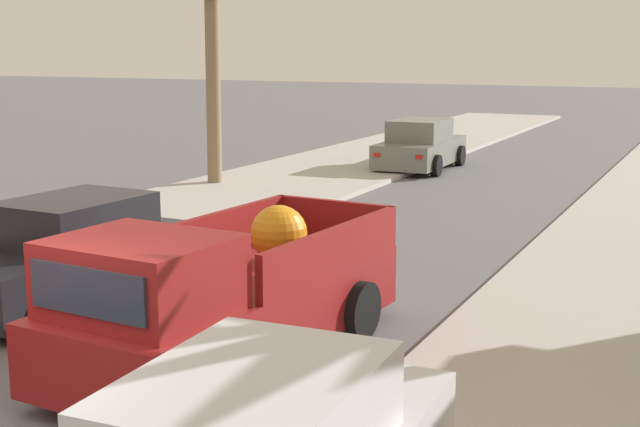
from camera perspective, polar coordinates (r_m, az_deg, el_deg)
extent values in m
cube|color=#B2AFA8|center=(20.73, -6.99, 0.64)|extent=(4.98, 60.00, 0.12)
cube|color=silver|center=(20.17, -4.38, 0.37)|extent=(0.16, 60.00, 0.10)
cube|color=silver|center=(17.63, 18.92, -1.72)|extent=(0.16, 60.00, 0.10)
cube|color=maroon|center=(10.56, -5.69, -6.34)|extent=(2.29, 5.23, 0.80)
cube|color=maroon|center=(9.15, -11.64, -4.03)|extent=(1.83, 1.62, 0.80)
cube|color=#283342|center=(9.70, -8.67, -2.95)|extent=(1.38, 0.16, 0.44)
cube|color=#283342|center=(8.61, -15.00, -4.98)|extent=(1.46, 0.17, 0.48)
cube|color=maroon|center=(10.62, 0.96, -2.40)|extent=(0.34, 3.30, 0.56)
cube|color=maroon|center=(11.59, -6.94, -1.35)|extent=(0.34, 3.30, 0.56)
cube|color=maroon|center=(12.46, 0.98, -0.41)|extent=(1.88, 0.24, 0.56)
cube|color=silver|center=(12.72, 1.17, -4.05)|extent=(1.83, 0.25, 0.20)
cylinder|color=black|center=(8.93, -6.27, -11.15)|extent=(0.32, 0.78, 0.76)
cylinder|color=black|center=(10.14, -15.35, -8.74)|extent=(0.32, 0.78, 0.76)
cylinder|color=black|center=(11.28, 2.60, -6.34)|extent=(0.32, 0.78, 0.76)
cylinder|color=black|center=(12.27, -5.58, -4.96)|extent=(0.32, 0.78, 0.76)
cube|color=red|center=(12.29, 4.17, -3.17)|extent=(0.22, 0.06, 0.18)
cube|color=red|center=(12.99, -1.79, -2.38)|extent=(0.22, 0.06, 0.18)
sphere|color=orange|center=(11.13, -2.72, -1.32)|extent=(0.74, 0.74, 0.74)
cube|color=black|center=(13.42, -15.92, -3.27)|extent=(1.95, 4.28, 0.72)
cube|color=black|center=(13.34, -15.77, -0.34)|extent=(1.62, 2.17, 0.64)
cube|color=#283342|center=(12.69, -18.81, -1.18)|extent=(1.37, 0.14, 0.52)
cube|color=#283342|center=(14.04, -13.03, 0.25)|extent=(1.34, 0.14, 0.50)
cylinder|color=black|center=(11.97, -17.11, -6.11)|extent=(0.25, 0.65, 0.64)
cylinder|color=black|center=(13.84, -9.43, -3.49)|extent=(0.25, 0.65, 0.64)
cylinder|color=black|center=(14.99, -14.89, -2.60)|extent=(0.25, 0.65, 0.64)
cube|color=red|center=(14.55, -8.36, -1.44)|extent=(0.20, 0.05, 0.12)
cube|color=red|center=(15.33, -12.16, -0.94)|extent=(0.20, 0.05, 0.12)
cube|color=slate|center=(27.01, 6.60, 4.04)|extent=(1.87, 4.24, 0.72)
cube|color=slate|center=(26.84, 6.56, 5.46)|extent=(1.57, 2.14, 0.64)
cube|color=#283342|center=(27.76, 7.18, 5.58)|extent=(1.37, 0.12, 0.52)
cube|color=#283342|center=(25.92, 5.90, 5.24)|extent=(1.34, 0.11, 0.50)
cylinder|color=black|center=(28.54, 5.66, 3.99)|extent=(0.24, 0.65, 0.64)
cylinder|color=black|center=(28.02, 9.17, 3.78)|extent=(0.24, 0.65, 0.64)
cylinder|color=black|center=(26.10, 3.82, 3.38)|extent=(0.24, 0.65, 0.64)
cylinder|color=black|center=(25.54, 7.62, 3.14)|extent=(0.24, 0.65, 0.64)
cube|color=red|center=(25.22, 3.76, 3.86)|extent=(0.20, 0.05, 0.12)
cube|color=white|center=(29.18, 6.72, 4.69)|extent=(0.20, 0.05, 0.10)
cube|color=red|center=(24.81, 6.51, 3.69)|extent=(0.20, 0.05, 0.12)
cube|color=white|center=(28.84, 9.06, 4.55)|extent=(0.20, 0.05, 0.10)
cube|color=silver|center=(6.14, -4.56, -13.20)|extent=(1.61, 2.16, 0.64)
cube|color=#283342|center=(6.96, -0.77, -10.38)|extent=(1.37, 0.14, 0.52)
cube|color=white|center=(8.46, -1.16, -10.70)|extent=(0.20, 0.05, 0.10)
cube|color=white|center=(8.06, 7.02, -11.90)|extent=(0.20, 0.05, 0.10)
cylinder|color=#846B4C|center=(23.44, -7.04, 9.43)|extent=(0.39, 0.44, 6.32)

